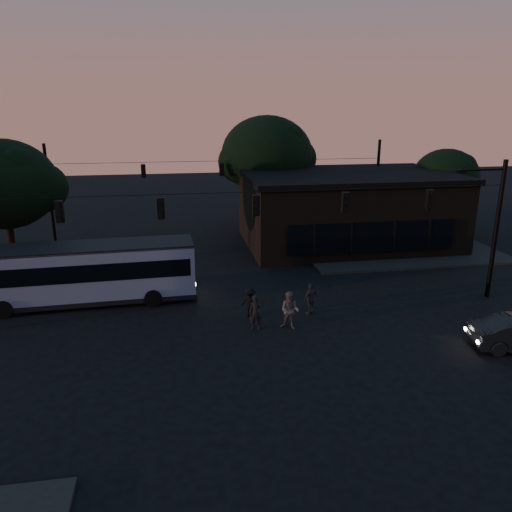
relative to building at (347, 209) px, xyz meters
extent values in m
plane|color=black|center=(-9.00, -15.97, -2.71)|extent=(120.00, 120.00, 0.00)
cube|color=black|center=(3.00, -1.97, -2.63)|extent=(14.00, 10.00, 0.15)
cube|color=black|center=(-23.00, -1.97, -2.63)|extent=(14.00, 10.00, 0.15)
cube|color=black|center=(0.00, 0.03, -0.21)|extent=(15.00, 10.00, 5.00)
cube|color=black|center=(0.00, 0.03, 2.49)|extent=(15.40, 10.40, 0.40)
cube|color=black|center=(0.00, -5.09, -0.91)|extent=(11.50, 0.18, 2.00)
cylinder|color=black|center=(-5.00, 6.03, -0.71)|extent=(0.44, 0.44, 4.00)
ellipsoid|color=black|center=(-5.00, 6.03, 3.49)|extent=(7.60, 7.60, 6.46)
cylinder|color=black|center=(9.00, 2.03, -1.21)|extent=(0.44, 0.44, 3.00)
ellipsoid|color=black|center=(9.00, 2.03, 1.94)|extent=(5.20, 5.20, 4.42)
cylinder|color=black|center=(-23.00, -2.97, -0.91)|extent=(0.44, 0.44, 3.60)
ellipsoid|color=black|center=(-23.00, -2.97, 2.87)|extent=(6.40, 6.40, 5.44)
cylinder|color=black|center=(4.00, -11.97, 1.04)|extent=(0.24, 0.24, 7.50)
cylinder|color=black|center=(-9.00, -11.97, 3.49)|extent=(26.00, 0.03, 0.03)
cube|color=black|center=(-18.00, -11.97, 2.84)|extent=(0.34, 0.30, 1.00)
cube|color=black|center=(-13.50, -11.97, 2.84)|extent=(0.34, 0.30, 1.00)
cube|color=black|center=(-9.00, -11.97, 2.84)|extent=(0.34, 0.30, 1.00)
cube|color=black|center=(-4.50, -11.97, 2.84)|extent=(0.34, 0.30, 1.00)
cube|color=black|center=(0.00, -11.97, 2.84)|extent=(0.34, 0.30, 1.00)
cylinder|color=black|center=(-22.00, 4.03, 1.04)|extent=(0.24, 0.24, 7.50)
cylinder|color=black|center=(4.00, 4.03, 1.04)|extent=(0.24, 0.24, 7.50)
cylinder|color=black|center=(-9.00, 4.03, 3.29)|extent=(26.00, 0.03, 0.03)
cube|color=black|center=(-15.00, 4.03, 2.64)|extent=(0.34, 0.30, 1.00)
cube|color=black|center=(-9.00, 4.03, 2.64)|extent=(0.34, 0.30, 1.00)
cube|color=black|center=(-3.00, 4.03, 2.64)|extent=(0.34, 0.30, 1.00)
cube|color=slate|center=(-17.61, -9.18, -0.92)|extent=(11.31, 3.00, 2.65)
cube|color=black|center=(-17.61, -9.18, -0.67)|extent=(10.86, 3.02, 0.92)
cube|color=black|center=(-17.61, -9.18, 0.40)|extent=(11.31, 3.00, 0.15)
cube|color=black|center=(-17.61, -9.18, -2.35)|extent=(11.41, 3.06, 0.25)
cylinder|color=black|center=(-21.48, -10.62, -2.25)|extent=(0.93, 0.29, 0.92)
cylinder|color=black|center=(-21.59, -8.07, -2.25)|extent=(0.93, 0.29, 0.92)
cylinder|color=black|center=(-14.20, -10.32, -2.25)|extent=(0.93, 0.29, 0.92)
cylinder|color=black|center=(-14.30, -7.78, -2.25)|extent=(0.93, 0.29, 0.92)
imported|color=black|center=(-9.37, -13.98, -1.87)|extent=(0.67, 0.51, 1.67)
imported|color=#554D4D|center=(-7.76, -14.18, -1.79)|extent=(1.12, 1.04, 1.84)
imported|color=#27242D|center=(-6.32, -12.67, -1.89)|extent=(1.03, 0.81, 1.63)
imported|color=black|center=(-9.38, -12.52, -1.94)|extent=(1.14, 1.04, 1.54)
camera|label=1|loc=(-13.00, -35.26, 7.43)|focal=35.00mm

